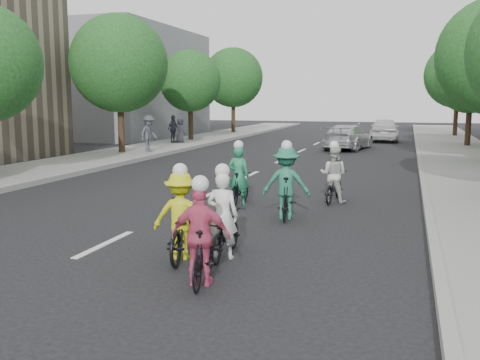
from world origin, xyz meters
The scene contains 21 objects.
ground centered at (0.00, 0.00, 0.00)m, with size 120.00×120.00×0.00m, color black.
sidewalk_left centered at (-8.00, 10.00, 0.07)m, with size 4.00×80.00×0.15m, color gray.
curb_left centered at (-6.05, 10.00, 0.09)m, with size 0.18×80.00×0.18m, color #999993.
curb_right centered at (6.05, 10.00, 0.09)m, with size 0.18×80.00×0.18m, color #999993.
bldg_sw centered at (-16.00, 28.00, 4.00)m, with size 10.00×14.00×8.00m, color slate.
tree_l_3 centered at (-8.20, 15.00, 4.52)m, with size 4.80×4.80×6.93m.
tree_l_4 centered at (-8.20, 24.00, 3.96)m, with size 4.00×4.00×5.97m.
tree_l_5 centered at (-8.20, 33.00, 4.52)m, with size 4.80×4.80×6.93m.
tree_r_2 centered at (8.80, 24.60, 3.96)m, with size 4.00×4.00×5.97m.
tree_r_3 centered at (8.80, 33.60, 4.52)m, with size 4.80×4.80×6.93m.
cyclist_0 centered at (2.63, -1.52, 0.61)m, with size 0.94×1.53×1.67m.
cyclist_1 centered at (1.29, 4.55, 0.59)m, with size 0.58×1.48×1.72m.
cyclist_2 centered at (2.85, 3.27, 0.72)m, with size 1.17×1.75×1.85m.
cyclist_3 centered at (1.79, -0.35, 0.62)m, with size 1.08×1.97×1.69m.
cyclist_4 centered at (2.47, -0.07, 0.54)m, with size 0.60×1.58×1.68m.
cyclist_5 centered at (3.62, 5.68, 0.59)m, with size 0.80×1.62×1.68m.
follow_car_lead centered at (2.31, 21.57, 0.69)m, with size 1.93×4.75×1.38m, color silver.
follow_car_trail centered at (3.98, 28.29, 0.79)m, with size 1.86×4.62×1.57m, color silver.
spectator_0 centered at (-6.95, 15.54, 1.07)m, with size 1.19×0.69×1.85m, color #4E4F5B.
spectator_1 centered at (-8.21, 21.22, 0.99)m, with size 0.98×0.41×1.68m, color #43444F.
spectator_2 centered at (-7.83, 21.42, 0.89)m, with size 0.73×0.47×1.48m, color #4C4C58.
Camera 1 is at (5.50, -8.77, 2.77)m, focal length 40.00 mm.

